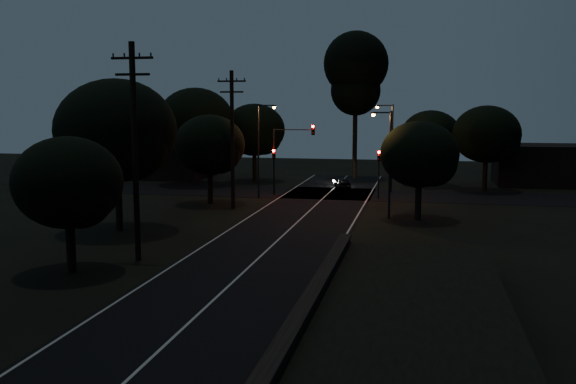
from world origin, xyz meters
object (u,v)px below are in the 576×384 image
at_px(signal_right, 379,165).
at_px(tall_pine, 356,73).
at_px(streetlight_b, 390,142).
at_px(signal_mast, 293,146).
at_px(utility_pole_far, 232,137).
at_px(signal_left, 274,163).
at_px(car, 343,183).
at_px(utility_pole_mid, 135,148).
at_px(streetlight_a, 260,144).
at_px(streetlight_c, 388,157).

bearing_deg(signal_right, tall_pine, 103.49).
bearing_deg(streetlight_b, signal_right, -100.00).
height_order(signal_mast, streetlight_b, streetlight_b).
xyz_separation_m(utility_pole_far, signal_left, (1.40, 7.99, -2.65)).
distance_m(signal_mast, car, 8.03).
distance_m(tall_pine, car, 14.14).
height_order(utility_pole_far, car, utility_pole_far).
height_order(utility_pole_far, signal_right, utility_pole_far).
bearing_deg(signal_mast, streetlight_b, 25.99).
distance_m(utility_pole_mid, signal_mast, 25.22).
bearing_deg(signal_left, signal_right, 0.00).
height_order(utility_pole_mid, streetlight_a, utility_pole_mid).
height_order(signal_right, car, signal_right).
relative_size(signal_right, streetlight_b, 0.51).
height_order(utility_pole_far, tall_pine, tall_pine).
height_order(signal_mast, streetlight_a, streetlight_a).
bearing_deg(streetlight_a, tall_pine, 69.64).
relative_size(tall_pine, streetlight_c, 2.11).
relative_size(tall_pine, signal_mast, 2.53).
xyz_separation_m(signal_left, streetlight_b, (9.91, 4.01, 1.80)).
xyz_separation_m(signal_right, streetlight_c, (1.23, -9.99, 1.51)).
bearing_deg(streetlight_a, signal_left, 70.41).
xyz_separation_m(signal_mast, car, (3.70, 6.01, -3.83)).
bearing_deg(signal_left, streetlight_a, -109.59).
distance_m(utility_pole_far, streetlight_a, 6.10).
bearing_deg(streetlight_b, streetlight_c, -87.86).
bearing_deg(signal_left, utility_pole_far, -99.94).
distance_m(streetlight_b, car, 6.44).
height_order(streetlight_b, car, streetlight_b).
bearing_deg(streetlight_c, signal_left, 136.24).
bearing_deg(streetlight_a, utility_pole_mid, -91.73).
bearing_deg(tall_pine, streetlight_b, -68.62).
relative_size(signal_right, car, 1.37).
relative_size(streetlight_a, car, 2.67).
relative_size(streetlight_a, streetlight_b, 1.00).
relative_size(utility_pole_far, signal_left, 2.56).
distance_m(signal_left, car, 8.40).
bearing_deg(utility_pole_mid, signal_mast, 82.96).
bearing_deg(signal_right, car, 122.38).
xyz_separation_m(utility_pole_far, streetlight_b, (11.31, 12.00, -0.85)).
bearing_deg(streetlight_a, car, 52.70).
height_order(utility_pole_mid, streetlight_b, utility_pole_mid).
height_order(utility_pole_mid, signal_right, utility_pole_mid).
height_order(utility_pole_mid, signal_left, utility_pole_mid).
bearing_deg(utility_pole_mid, tall_pine, 80.07).
height_order(streetlight_a, streetlight_b, same).
distance_m(signal_mast, streetlight_c, 13.28).
bearing_deg(tall_pine, signal_mast, -104.62).
relative_size(tall_pine, car, 5.29).
distance_m(signal_left, streetlight_b, 10.84).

